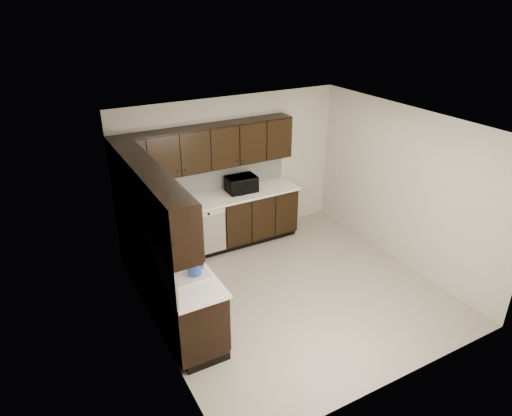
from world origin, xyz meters
The scene contains 20 objects.
floor centered at (0.00, 0.00, 0.00)m, with size 4.00×4.00×0.00m, color #A89D8B.
ceiling centered at (0.00, 0.00, 2.50)m, with size 4.00×4.00×0.00m, color white.
wall_back centered at (0.00, 2.00, 1.25)m, with size 4.00×0.02×2.50m, color #BEB7A2.
wall_left centered at (-2.00, 0.00, 1.25)m, with size 0.02×4.00×2.50m, color #BEB7A2.
wall_right centered at (2.00, 0.00, 1.25)m, with size 0.02×4.00×2.50m, color #BEB7A2.
wall_front centered at (0.00, -2.00, 1.25)m, with size 4.00×0.02×2.50m, color #BEB7A2.
lower_cabinets centered at (-1.01, 1.11, 0.41)m, with size 3.00×2.80×0.90m.
countertop centered at (-1.01, 1.11, 0.92)m, with size 3.03×2.83×0.04m.
backsplash centered at (-1.22, 1.32, 1.18)m, with size 3.00×2.80×0.48m.
upper_cabinets centered at (-1.10, 1.20, 1.77)m, with size 3.00×2.80×0.70m.
dishwasher centered at (-0.70, 1.41, 0.55)m, with size 0.58×0.04×0.78m.
sink centered at (-1.68, -0.01, 0.88)m, with size 0.54×0.82×0.42m.
microwave centered at (0.05, 1.72, 1.08)m, with size 0.50×0.34×0.28m, color black.
soap_bottle_a centered at (-1.54, 0.44, 1.05)m, with size 0.09×0.10×0.21m, color gray.
soap_bottle_b centered at (-1.76, 0.75, 1.07)m, with size 0.10×0.10×0.27m, color gray.
toaster_oven centered at (-1.10, 1.70, 1.04)m, with size 0.32×0.24×0.20m, color silver.
storage_bin centered at (-1.68, 0.94, 1.03)m, with size 0.46×0.34×0.18m, color white.
blue_pitcher centered at (-1.58, -0.25, 1.06)m, with size 0.16×0.16×0.24m, color #11369C.
teal_tumbler centered at (-1.48, 1.35, 1.03)m, with size 0.08×0.08×0.18m, color #0C8674.
paper_towel_roll centered at (-1.53, 0.55, 1.08)m, with size 0.13×0.13×0.28m, color white.
Camera 1 is at (-3.14, -4.60, 3.99)m, focal length 32.00 mm.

